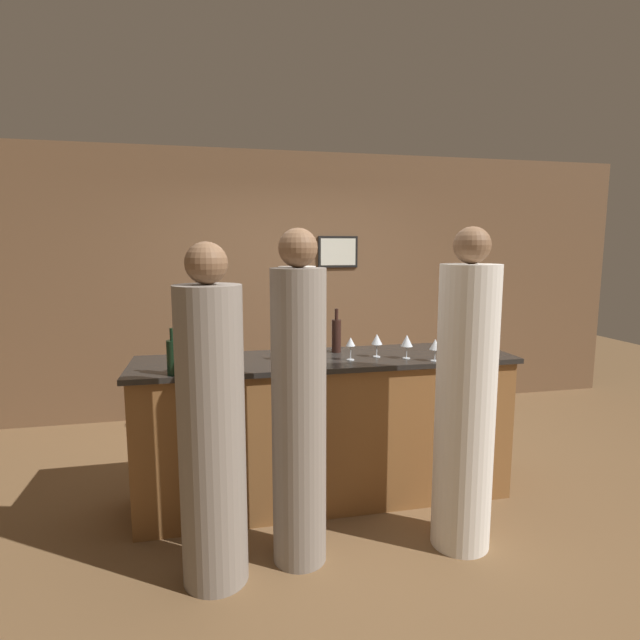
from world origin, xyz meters
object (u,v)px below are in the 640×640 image
guest_0 (465,402)px  wine_bottle_2 (336,335)px  guest_1 (299,410)px  wine_bottle_0 (228,352)px  wine_bottle_1 (173,357)px  guest_2 (212,430)px  bartender (298,355)px

guest_0 → wine_bottle_2: (-0.56, 0.89, 0.27)m
guest_0 → guest_1: (-0.98, 0.06, 0.01)m
wine_bottle_0 → wine_bottle_1: 0.34m
guest_0 → wine_bottle_2: bearing=122.0°
wine_bottle_0 → wine_bottle_1: wine_bottle_1 is taller
guest_2 → guest_1: bearing=9.5°
guest_1 → wine_bottle_0: 0.66m
bartender → guest_1: 1.54m
bartender → guest_1: size_ratio=0.98×
bartender → wine_bottle_0: 1.23m
guest_2 → wine_bottle_0: (0.11, 0.57, 0.29)m
bartender → wine_bottle_1: bartender is taller
guest_1 → wine_bottle_2: (0.43, 0.83, 0.27)m
guest_0 → wine_bottle_0: size_ratio=6.95×
guest_1 → wine_bottle_0: (-0.37, 0.49, 0.24)m
wine_bottle_0 → guest_0: bearing=-22.4°
guest_1 → guest_2: 0.49m
guest_1 → guest_0: bearing=-3.6°
wine_bottle_2 → guest_0: bearing=-58.0°
bartender → guest_1: bearing=80.4°
wine_bottle_2 → guest_2: bearing=-134.8°
wine_bottle_2 → wine_bottle_0: bearing=-157.1°
guest_0 → wine_bottle_1: guest_0 is taller
guest_1 → bartender: bearing=80.4°
guest_0 → guest_2: guest_0 is taller
wine_bottle_0 → wine_bottle_2: size_ratio=0.86×
wine_bottle_1 → guest_2: bearing=-65.8°
guest_1 → wine_bottle_1: size_ratio=6.67×
bartender → wine_bottle_0: (-0.62, -1.02, 0.26)m
guest_2 → wine_bottle_2: (0.90, 0.91, 0.31)m
wine_bottle_2 → bartender: bearing=104.0°
wine_bottle_0 → wine_bottle_1: (-0.33, -0.09, 0.01)m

